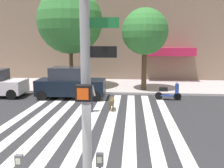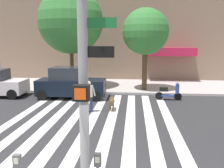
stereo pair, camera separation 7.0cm
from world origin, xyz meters
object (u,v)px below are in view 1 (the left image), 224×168
(traffic_light_pole, at_px, (85,48))
(street_tree_nearest, at_px, (70,21))
(parked_scooter, at_px, (168,92))
(parked_car_behind_first, at_px, (70,84))
(dog_on_leash, at_px, (112,102))
(pedestrian_dog_walker, at_px, (89,95))
(street_tree_middle, at_px, (145,32))

(traffic_light_pole, bearing_deg, street_tree_nearest, 105.18)
(parked_scooter, bearing_deg, parked_car_behind_first, 179.46)
(street_tree_nearest, xyz_separation_m, dog_on_leash, (3.58, -5.68, -4.67))
(pedestrian_dog_walker, height_order, dog_on_leash, pedestrian_dog_walker)
(traffic_light_pole, distance_m, pedestrian_dog_walker, 8.43)
(parked_car_behind_first, relative_size, street_tree_nearest, 0.59)
(parked_car_behind_first, xyz_separation_m, parked_scooter, (6.24, -0.06, -0.47))
(pedestrian_dog_walker, bearing_deg, parked_car_behind_first, 119.29)
(parked_car_behind_first, height_order, street_tree_middle, street_tree_middle)
(traffic_light_pole, xyz_separation_m, parked_car_behind_first, (-3.14, 11.04, -2.57))
(parked_scooter, xyz_separation_m, street_tree_nearest, (-6.91, 3.08, 4.63))
(parked_car_behind_first, bearing_deg, parked_scooter, -0.54)
(street_tree_nearest, height_order, pedestrian_dog_walker, street_tree_nearest)
(parked_scooter, distance_m, pedestrian_dog_walker, 5.45)
(street_tree_middle, relative_size, dog_on_leash, 5.65)
(pedestrian_dog_walker, bearing_deg, street_tree_nearest, 111.59)
(pedestrian_dog_walker, distance_m, dog_on_leash, 1.33)
(traffic_light_pole, bearing_deg, dog_on_leash, 91.60)
(parked_scooter, height_order, street_tree_nearest, street_tree_nearest)
(parked_car_behind_first, relative_size, street_tree_middle, 0.75)
(street_tree_middle, bearing_deg, parked_car_behind_first, -152.51)
(street_tree_nearest, height_order, street_tree_middle, street_tree_nearest)
(parked_scooter, xyz_separation_m, street_tree_middle, (-1.41, 2.57, 3.82))
(traffic_light_pole, bearing_deg, street_tree_middle, 82.90)
(parked_car_behind_first, height_order, parked_scooter, parked_car_behind_first)
(parked_car_behind_first, distance_m, dog_on_leash, 3.97)
(parked_car_behind_first, height_order, dog_on_leash, parked_car_behind_first)
(street_tree_nearest, bearing_deg, dog_on_leash, -57.75)
(street_tree_middle, height_order, dog_on_leash, street_tree_middle)
(traffic_light_pole, xyz_separation_m, pedestrian_dog_walker, (-1.38, 7.90, -2.59))
(street_tree_nearest, distance_m, street_tree_middle, 5.59)
(parked_car_behind_first, height_order, street_tree_nearest, street_tree_nearest)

